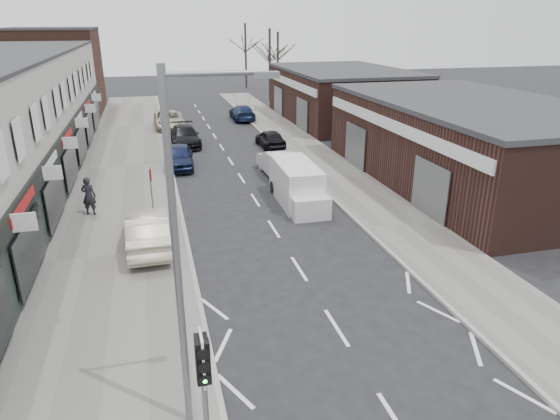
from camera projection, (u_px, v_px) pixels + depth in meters
ground at (363, 369)px, 13.50m from camera, size 160.00×160.00×0.00m
pavement_left at (126, 167)px, 31.77m from camera, size 5.50×64.00×0.12m
pavement_right at (312, 155)px, 34.73m from camera, size 3.50×64.00×0.12m
brick_block_far at (57, 72)px, 49.57m from camera, size 8.00×10.00×8.00m
right_unit_near at (470, 144)px, 28.31m from camera, size 10.00×18.00×4.50m
right_unit_far at (342, 96)px, 46.39m from camera, size 10.00×16.00×4.50m
tree_far_a at (270, 100)px, 59.02m from camera, size 3.60×3.60×8.00m
tree_far_b at (278, 93)px, 65.04m from camera, size 3.60×3.60×7.50m
tree_far_c at (247, 88)px, 69.75m from camera, size 3.60×3.60×8.50m
traffic_light at (203, 369)px, 9.78m from camera, size 0.28×0.60×3.10m
street_lamp at (184, 243)px, 10.06m from camera, size 2.23×0.22×8.00m
warning_sign at (151, 178)px, 22.35m from camera, size 0.12×0.80×2.70m
white_van at (297, 185)px, 25.47m from camera, size 1.95×5.26×2.03m
sedan_on_pavement at (148, 230)px, 20.16m from camera, size 1.72×4.72×1.54m
pedestrian at (89, 196)px, 23.58m from camera, size 0.78×0.63×1.87m
parked_car_left_a at (179, 156)px, 31.66m from camera, size 1.98×4.39×1.46m
parked_car_left_b at (185, 136)px, 37.33m from camera, size 2.13×5.02×1.44m
parked_car_left_c at (169, 120)px, 43.20m from camera, size 2.56×5.38×1.48m
parked_car_right_a at (278, 163)px, 30.07m from camera, size 1.80×4.72×1.54m
parked_car_right_b at (270, 138)px, 36.81m from camera, size 1.72×3.94×1.32m
parked_car_right_c at (242, 112)px, 47.00m from camera, size 2.01×4.81×1.39m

